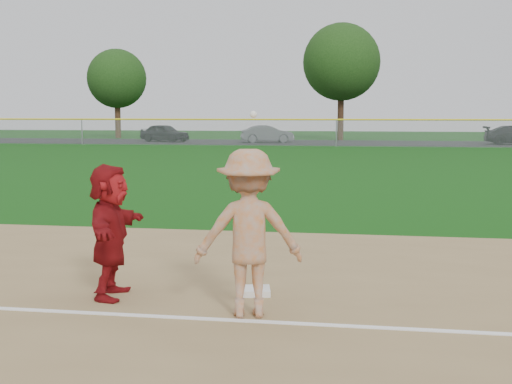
# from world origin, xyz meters

# --- Properties ---
(ground) EXTENTS (160.00, 160.00, 0.00)m
(ground) POSITION_xyz_m (0.00, 0.00, 0.00)
(ground) COLOR #0F450D
(ground) RESTS_ON ground
(foul_line) EXTENTS (60.00, 0.10, 0.01)m
(foul_line) POSITION_xyz_m (0.00, -0.80, 0.03)
(foul_line) COLOR white
(foul_line) RESTS_ON infield_dirt
(parking_asphalt) EXTENTS (120.00, 10.00, 0.01)m
(parking_asphalt) POSITION_xyz_m (0.00, 46.00, 0.01)
(parking_asphalt) COLOR black
(parking_asphalt) RESTS_ON ground
(first_base) EXTENTS (0.44, 0.44, 0.09)m
(first_base) POSITION_xyz_m (0.18, 0.37, 0.06)
(first_base) COLOR white
(first_base) RESTS_ON infield_dirt
(base_runner) EXTENTS (0.68, 1.72, 1.82)m
(base_runner) POSITION_xyz_m (-1.74, -0.06, 0.93)
(base_runner) COLOR maroon
(base_runner) RESTS_ON infield_dirt
(car_left) EXTENTS (4.82, 3.32, 1.52)m
(car_left) POSITION_xyz_m (-14.99, 45.76, 0.77)
(car_left) COLOR black
(car_left) RESTS_ON parking_asphalt
(car_mid) EXTENTS (4.66, 2.66, 1.45)m
(car_mid) POSITION_xyz_m (-5.95, 45.47, 0.74)
(car_mid) COLOR #56585D
(car_mid) RESTS_ON parking_asphalt
(first_base_play) EXTENTS (1.47, 1.05, 2.51)m
(first_base_play) POSITION_xyz_m (0.23, -0.55, 1.05)
(first_base_play) COLOR #9B9B9D
(first_base_play) RESTS_ON infield_dirt
(outfield_fence) EXTENTS (110.00, 0.12, 110.00)m
(outfield_fence) POSITION_xyz_m (0.00, 40.00, 1.96)
(outfield_fence) COLOR #999EA0
(outfield_fence) RESTS_ON ground
(tree_1) EXTENTS (5.80, 5.80, 8.75)m
(tree_1) POSITION_xyz_m (-22.00, 53.00, 5.83)
(tree_1) COLOR #3C2516
(tree_1) RESTS_ON ground
(tree_2) EXTENTS (7.00, 7.00, 10.58)m
(tree_2) POSITION_xyz_m (0.00, 51.50, 7.06)
(tree_2) COLOR #321E12
(tree_2) RESTS_ON ground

